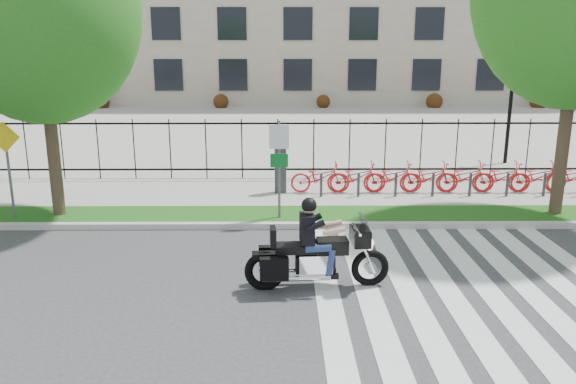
{
  "coord_description": "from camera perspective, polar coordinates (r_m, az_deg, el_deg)",
  "views": [
    {
      "loc": [
        1.39,
        -9.34,
        4.35
      ],
      "look_at": [
        1.49,
        3.0,
        1.22
      ],
      "focal_mm": 35.0,
      "sensor_mm": 36.0,
      "label": 1
    }
  ],
  "objects": [
    {
      "name": "ground",
      "position": [
        10.39,
        -8.26,
        -10.68
      ],
      "size": [
        120.0,
        120.0,
        0.0
      ],
      "primitive_type": "plane",
      "color": "#333336",
      "rests_on": "ground"
    },
    {
      "name": "curb",
      "position": [
        14.17,
        -6.09,
        -3.43
      ],
      "size": [
        60.0,
        0.2,
        0.15
      ],
      "primitive_type": "cube",
      "color": "#B5B2AA",
      "rests_on": "ground"
    },
    {
      "name": "grass_verge",
      "position": [
        14.98,
        -5.78,
        -2.44
      ],
      "size": [
        60.0,
        1.5,
        0.15
      ],
      "primitive_type": "cube",
      "color": "#174912",
      "rests_on": "ground"
    },
    {
      "name": "sidewalk",
      "position": [
        17.38,
        -5.04,
        -0.08
      ],
      "size": [
        60.0,
        3.5,
        0.15
      ],
      "primitive_type": "cube",
      "color": "gray",
      "rests_on": "ground"
    },
    {
      "name": "plaza",
      "position": [
        34.63,
        -2.78,
        7.06
      ],
      "size": [
        80.0,
        34.0,
        0.1
      ],
      "primitive_type": "cube",
      "color": "gray",
      "rests_on": "ground"
    },
    {
      "name": "crosswalk_stripes",
      "position": [
        10.85,
        18.32,
        -10.14
      ],
      "size": [
        5.7,
        8.0,
        0.01
      ],
      "primitive_type": null,
      "color": "silver",
      "rests_on": "ground"
    },
    {
      "name": "iron_fence",
      "position": [
        18.86,
        -4.7,
        4.4
      ],
      "size": [
        30.0,
        0.06,
        2.0
      ],
      "primitive_type": null,
      "color": "black",
      "rests_on": "sidewalk"
    },
    {
      "name": "lamp_post_right",
      "position": [
        23.04,
        21.86,
        10.37
      ],
      "size": [
        1.06,
        0.7,
        4.25
      ],
      "color": "black",
      "rests_on": "ground"
    },
    {
      "name": "street_tree_1",
      "position": [
        15.5,
        -24.02,
        16.7
      ],
      "size": [
        4.91,
        4.91,
        8.02
      ],
      "color": "#382B1E",
      "rests_on": "grass_verge"
    },
    {
      "name": "bike_share_station",
      "position": [
        17.8,
        17.32,
        1.47
      ],
      "size": [
        11.07,
        0.85,
        1.5
      ],
      "color": "#2D2D33",
      "rests_on": "sidewalk"
    },
    {
      "name": "sign_pole_regulatory",
      "position": [
        14.16,
        -0.91,
        3.59
      ],
      "size": [
        0.5,
        0.09,
        2.5
      ],
      "color": "#59595B",
      "rests_on": "grass_verge"
    },
    {
      "name": "sign_pole_warning",
      "position": [
        15.77,
        -26.64,
        3.18
      ],
      "size": [
        0.78,
        0.09,
        2.49
      ],
      "color": "#59595B",
      "rests_on": "grass_verge"
    },
    {
      "name": "motorcycle_rider",
      "position": [
        10.5,
        2.94,
        -6.12
      ],
      "size": [
        2.74,
        0.83,
        2.11
      ],
      "color": "black",
      "rests_on": "ground"
    }
  ]
}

